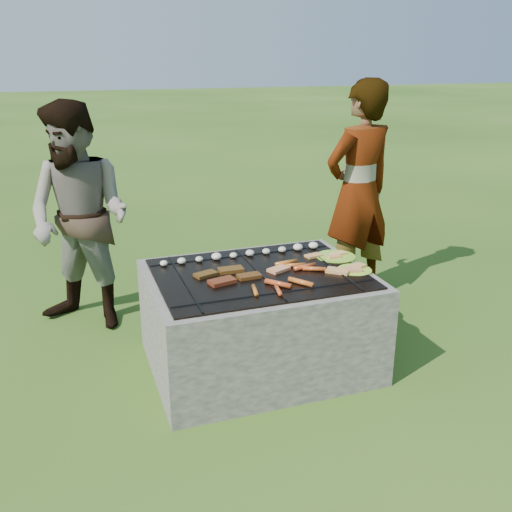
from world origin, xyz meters
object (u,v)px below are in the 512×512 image
(plate_far, at_px, (336,257))
(fire_pit, at_px, (259,323))
(bystander, at_px, (80,219))
(plate_near, at_px, (355,270))
(cook, at_px, (358,192))

(plate_far, bearing_deg, fire_pit, -168.97)
(plate_far, height_order, bystander, bystander)
(fire_pit, xyz_separation_m, bystander, (-0.95, 0.93, 0.50))
(fire_pit, xyz_separation_m, plate_near, (0.56, -0.14, 0.33))
(cook, height_order, bystander, cook)
(plate_far, relative_size, plate_near, 1.07)
(plate_far, xyz_separation_m, bystander, (-1.52, 0.82, 0.17))
(fire_pit, bearing_deg, plate_far, 11.03)
(fire_pit, distance_m, cook, 1.46)
(fire_pit, height_order, plate_far, plate_far)
(plate_far, distance_m, bystander, 1.73)
(fire_pit, bearing_deg, cook, 36.38)
(cook, distance_m, bystander, 2.05)
(fire_pit, bearing_deg, plate_near, -14.07)
(plate_near, xyz_separation_m, cook, (0.53, 0.94, 0.23))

